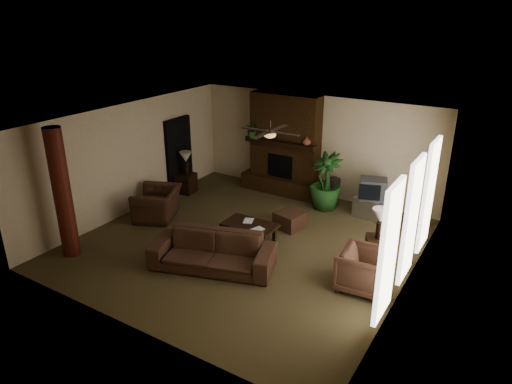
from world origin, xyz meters
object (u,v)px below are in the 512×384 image
Objects in this scene: sofa at (212,246)px; tv_stand at (372,208)px; armchair_right at (363,268)px; lamp_left at (186,159)px; floor_vase at (334,188)px; ottoman at (290,220)px; armchair_left at (157,199)px; side_table_left at (186,183)px; coffee_table at (250,226)px; lamp_right at (381,218)px; floor_plant at (325,193)px; side_table_right at (378,250)px; log_column at (62,194)px.

sofa reaches higher than tv_stand.
lamp_left is (-5.97, 2.12, 0.55)m from armchair_right.
floor_vase reaches higher than tv_stand.
floor_vase is at bearing 62.25° from sofa.
armchair_right reaches higher than ottoman.
side_table_left is (-0.51, 1.71, -0.23)m from armchair_left.
ottoman is 1.99m from floor_vase.
ottoman is (0.45, 1.08, -0.17)m from coffee_table.
armchair_right reaches higher than coffee_table.
lamp_right is at bearing -60.43° from tv_stand.
floor_plant reaches higher than side_table_right.
floor_vase is 1.18× the size of lamp_left.
log_column is at bearing -125.49° from floor_plant.
armchair_left is 1.79× the size of lamp_right.
lamp_right is (-0.02, 0.00, 0.73)m from side_table_right.
armchair_left reaches higher than floor_vase.
lamp_left reaches higher than side_table_left.
log_column is 2.33× the size of coffee_table.
log_column is at bearing -87.28° from side_table_left.
log_column reaches higher than floor_plant.
log_column is at bearing -32.37° from armchair_left.
lamp_left is at bearing 92.42° from log_column.
lamp_right reaches higher than coffee_table.
floor_vase reaches higher than side_table_left.
side_table_right is (2.07, -1.99, -0.15)m from floor_plant.
sofa is at bearing -101.19° from ottoman.
coffee_table is 1.56× the size of floor_vase.
floor_plant is at bearing 75.26° from coffee_table.
floor_vase is at bearing 81.76° from floor_plant.
floor_plant is (0.24, 1.53, 0.22)m from ottoman.
armchair_left is 4.66m from floor_vase.
sofa is at bearing -100.32° from floor_plant.
side_table_left is 1.00× the size of side_table_right.
log_column is 4.14m from lamp_left.
lamp_left is (-3.89, -1.44, 0.57)m from floor_vase.
armchair_left is at bearing 82.39° from log_column.
log_column is 3.29× the size of tv_stand.
floor_vase is 0.43m from floor_plant.
armchair_left reaches higher than side_table_left.
side_table_right reaches higher than ottoman.
tv_stand is (4.58, 2.85, -0.26)m from armchair_left.
log_column is 4.23m from side_table_left.
lamp_left is 1.18× the size of side_table_right.
coffee_table is at bearing -167.17° from lamp_right.
log_column is 1.86× the size of floor_plant.
armchair_right reaches higher than floor_vase.
floor_plant is at bearing 81.09° from ottoman.
floor_plant is (0.69, 2.61, 0.05)m from coffee_table.
coffee_table is 3.53m from side_table_left.
floor_plant is 2.92m from lamp_right.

